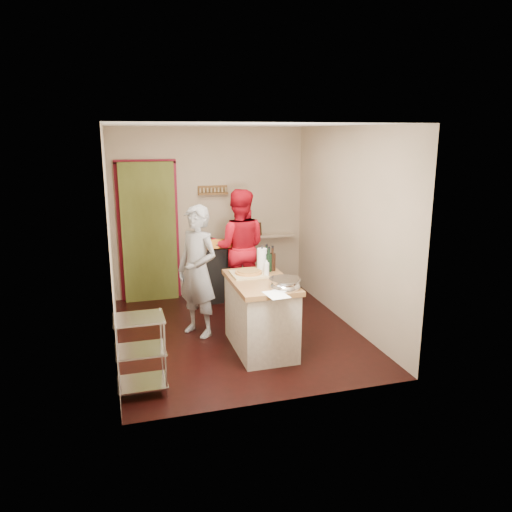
# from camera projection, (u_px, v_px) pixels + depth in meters

# --- Properties ---
(floor) EXTENTS (3.50, 3.50, 0.00)m
(floor) POSITION_uv_depth(u_px,v_px,m) (238.00, 333.00, 6.45)
(floor) COLOR black
(floor) RESTS_ON ground
(back_wall) EXTENTS (3.00, 0.44, 2.60)m
(back_wall) POSITION_uv_depth(u_px,v_px,m) (169.00, 225.00, 7.66)
(back_wall) COLOR tan
(back_wall) RESTS_ON ground
(left_wall) EXTENTS (0.04, 3.50, 2.60)m
(left_wall) POSITION_uv_depth(u_px,v_px,m) (110.00, 241.00, 5.73)
(left_wall) COLOR tan
(left_wall) RESTS_ON ground
(right_wall) EXTENTS (0.04, 3.50, 2.60)m
(right_wall) POSITION_uv_depth(u_px,v_px,m) (348.00, 228.00, 6.54)
(right_wall) COLOR tan
(right_wall) RESTS_ON ground
(ceiling) EXTENTS (3.00, 3.50, 0.02)m
(ceiling) POSITION_uv_depth(u_px,v_px,m) (236.00, 124.00, 5.81)
(ceiling) COLOR white
(ceiling) RESTS_ON back_wall
(stove) EXTENTS (0.60, 0.63, 1.00)m
(stove) POSITION_uv_depth(u_px,v_px,m) (218.00, 270.00, 7.68)
(stove) COLOR black
(stove) RESTS_ON ground
(wire_shelving) EXTENTS (0.48, 0.40, 0.80)m
(wire_shelving) POSITION_uv_depth(u_px,v_px,m) (141.00, 351.00, 4.88)
(wire_shelving) COLOR silver
(wire_shelving) RESTS_ON ground
(island) EXTENTS (0.67, 1.31, 1.17)m
(island) POSITION_uv_depth(u_px,v_px,m) (261.00, 312.00, 5.87)
(island) COLOR beige
(island) RESTS_ON ground
(person_stripe) EXTENTS (0.68, 0.72, 1.66)m
(person_stripe) POSITION_uv_depth(u_px,v_px,m) (198.00, 271.00, 6.22)
(person_stripe) COLOR #A7A7AC
(person_stripe) RESTS_ON ground
(person_red) EXTENTS (0.99, 0.86, 1.72)m
(person_red) POSITION_uv_depth(u_px,v_px,m) (239.00, 247.00, 7.36)
(person_red) COLOR red
(person_red) RESTS_ON ground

